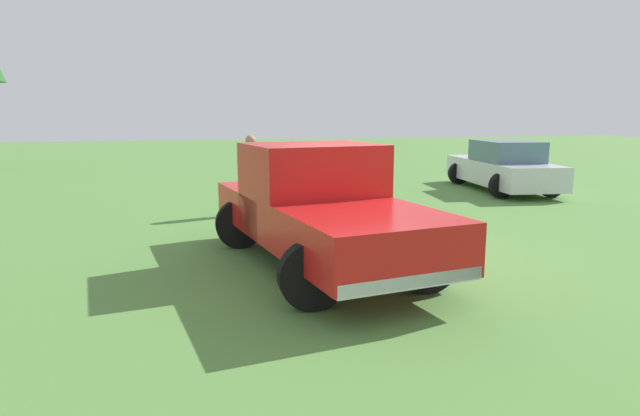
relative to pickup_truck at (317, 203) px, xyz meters
name	(u,v)px	position (x,y,z in m)	size (l,w,h in m)	color
ground_plane	(368,252)	(1.01, 0.50, -0.96)	(80.00, 80.00, 0.00)	#54843D
pickup_truck	(317,203)	(0.00, 0.00, 0.00)	(2.94, 5.33, 1.84)	black
sedan_near	(503,167)	(7.33, 6.56, -0.26)	(2.51, 4.88, 1.49)	black
person_bystander	(251,169)	(-0.45, 4.47, 0.07)	(0.45, 0.45, 1.81)	navy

